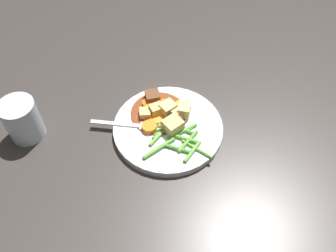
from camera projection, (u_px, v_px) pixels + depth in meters
ground_plane at (168, 131)px, 0.82m from camera, size 3.00×3.00×0.00m
dinner_plate at (168, 128)px, 0.81m from camera, size 0.25×0.25×0.02m
stew_sauce at (159, 113)px, 0.83m from camera, size 0.13×0.13×0.00m
carrot_slice_0 at (182, 106)px, 0.84m from camera, size 0.04×0.04×0.01m
carrot_slice_1 at (157, 118)px, 0.81m from camera, size 0.04×0.04×0.01m
carrot_slice_2 at (162, 105)px, 0.84m from camera, size 0.04×0.04×0.01m
carrot_slice_3 at (149, 127)px, 0.79m from camera, size 0.05×0.05×0.01m
carrot_slice_4 at (149, 104)px, 0.84m from camera, size 0.04×0.04×0.01m
potato_chunk_0 at (175, 112)px, 0.82m from camera, size 0.03×0.03×0.02m
potato_chunk_1 at (184, 110)px, 0.81m from camera, size 0.04×0.04×0.03m
potato_chunk_2 at (145, 113)px, 0.82m from camera, size 0.04×0.04×0.02m
potato_chunk_3 at (174, 125)px, 0.79m from camera, size 0.04×0.04×0.03m
potato_chunk_4 at (168, 109)px, 0.82m from camera, size 0.03×0.04×0.03m
potato_chunk_5 at (157, 110)px, 0.82m from camera, size 0.03×0.04×0.03m
meat_chunk_0 at (176, 120)px, 0.80m from camera, size 0.03×0.03×0.02m
meat_chunk_1 at (153, 97)px, 0.84m from camera, size 0.04×0.04×0.02m
green_bean_0 at (170, 127)px, 0.80m from camera, size 0.05×0.04×0.01m
green_bean_1 at (181, 129)px, 0.79m from camera, size 0.07×0.03×0.01m
green_bean_2 at (172, 131)px, 0.79m from camera, size 0.06×0.06×0.01m
green_bean_3 at (159, 148)px, 0.76m from camera, size 0.02×0.08×0.01m
green_bean_4 at (164, 129)px, 0.80m from camera, size 0.02×0.07×0.01m
green_bean_5 at (185, 138)px, 0.78m from camera, size 0.06×0.03×0.01m
green_bean_6 at (174, 126)px, 0.80m from camera, size 0.06×0.05×0.01m
green_bean_7 at (192, 151)px, 0.76m from camera, size 0.02×0.06×0.01m
green_bean_8 at (182, 131)px, 0.79m from camera, size 0.02×0.08×0.01m
green_bean_9 at (197, 149)px, 0.76m from camera, size 0.08×0.02×0.01m
green_bean_10 at (177, 149)px, 0.76m from camera, size 0.06×0.03×0.01m
green_bean_11 at (157, 137)px, 0.78m from camera, size 0.02×0.05×0.01m
green_bean_12 at (188, 141)px, 0.77m from camera, size 0.02×0.07×0.01m
fork at (131, 125)px, 0.80m from camera, size 0.14×0.12×0.00m
water_glass at (22, 120)px, 0.78m from camera, size 0.08×0.08×0.10m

